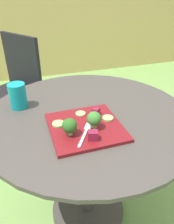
{
  "coord_description": "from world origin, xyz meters",
  "views": [
    {
      "loc": [
        -0.27,
        -0.82,
        1.25
      ],
      "look_at": [
        -0.03,
        -0.06,
        0.77
      ],
      "focal_mm": 34.87,
      "sensor_mm": 36.0,
      "label": 1
    }
  ],
  "objects_px": {
    "salad_plate": "(85,127)",
    "fork": "(86,132)",
    "patio_chair": "(14,83)",
    "drinking_glass": "(18,97)"
  },
  "relations": [
    {
      "from": "patio_chair",
      "to": "salad_plate",
      "type": "bearing_deg",
      "value": -75.4
    },
    {
      "from": "salad_plate",
      "to": "fork",
      "type": "distance_m",
      "value": 0.05
    },
    {
      "from": "salad_plate",
      "to": "fork",
      "type": "xyz_separation_m",
      "value": [
        -0.01,
        -0.05,
        0.01
      ]
    },
    {
      "from": "salad_plate",
      "to": "drinking_glass",
      "type": "xyz_separation_m",
      "value": [
        -0.25,
        0.27,
        0.05
      ]
    },
    {
      "from": "salad_plate",
      "to": "drinking_glass",
      "type": "bearing_deg",
      "value": 132.69
    },
    {
      "from": "fork",
      "to": "drinking_glass",
      "type": "bearing_deg",
      "value": 126.57
    },
    {
      "from": "patio_chair",
      "to": "fork",
      "type": "height_order",
      "value": "patio_chair"
    },
    {
      "from": "salad_plate",
      "to": "patio_chair",
      "type": "bearing_deg",
      "value": 104.6
    },
    {
      "from": "fork",
      "to": "patio_chair",
      "type": "bearing_deg",
      "value": 103.35
    },
    {
      "from": "patio_chair",
      "to": "fork",
      "type": "bearing_deg",
      "value": -76.65
    }
  ]
}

